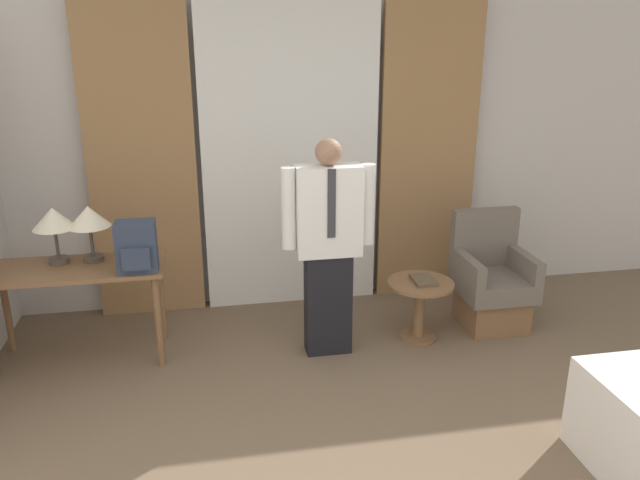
# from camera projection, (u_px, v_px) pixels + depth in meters

# --- Properties ---
(wall_back) EXTENTS (10.00, 0.06, 2.70)m
(wall_back) POSITION_uv_depth(u_px,v_px,m) (288.00, 149.00, 5.35)
(wall_back) COLOR beige
(wall_back) RESTS_ON ground_plane
(curtain_sheer_center) EXTENTS (1.49, 0.06, 2.58)m
(curtain_sheer_center) POSITION_uv_depth(u_px,v_px,m) (291.00, 159.00, 5.24)
(curtain_sheer_center) COLOR white
(curtain_sheer_center) RESTS_ON ground_plane
(curtain_drape_left) EXTENTS (0.86, 0.06, 2.58)m
(curtain_drape_left) POSITION_uv_depth(u_px,v_px,m) (142.00, 165.00, 5.03)
(curtain_drape_left) COLOR #997047
(curtain_drape_left) RESTS_ON ground_plane
(curtain_drape_right) EXTENTS (0.86, 0.06, 2.58)m
(curtain_drape_right) POSITION_uv_depth(u_px,v_px,m) (428.00, 154.00, 5.46)
(curtain_drape_right) COLOR #997047
(curtain_drape_right) RESTS_ON ground_plane
(desk) EXTENTS (1.25, 0.55, 0.73)m
(desk) POSITION_uv_depth(u_px,v_px,m) (76.00, 281.00, 4.46)
(desk) COLOR brown
(desk) RESTS_ON ground_plane
(table_lamp_left) EXTENTS (0.30, 0.30, 0.41)m
(table_lamp_left) POSITION_uv_depth(u_px,v_px,m) (54.00, 221.00, 4.40)
(table_lamp_left) COLOR #4C4238
(table_lamp_left) RESTS_ON desk
(table_lamp_right) EXTENTS (0.30, 0.30, 0.41)m
(table_lamp_right) POSITION_uv_depth(u_px,v_px,m) (89.00, 219.00, 4.45)
(table_lamp_right) COLOR #4C4238
(table_lamp_right) RESTS_ON desk
(backpack) EXTENTS (0.27, 0.22, 0.35)m
(backpack) POSITION_uv_depth(u_px,v_px,m) (137.00, 247.00, 4.31)
(backpack) COLOR #2D384C
(backpack) RESTS_ON desk
(person) EXTENTS (0.67, 0.22, 1.62)m
(person) POSITION_uv_depth(u_px,v_px,m) (328.00, 242.00, 4.49)
(person) COLOR black
(person) RESTS_ON ground_plane
(armchair) EXTENTS (0.56, 0.57, 0.93)m
(armchair) POSITION_uv_depth(u_px,v_px,m) (491.00, 284.00, 5.10)
(armchair) COLOR brown
(armchair) RESTS_ON ground_plane
(side_table) EXTENTS (0.51, 0.51, 0.48)m
(side_table) POSITION_uv_depth(u_px,v_px,m) (420.00, 300.00, 4.85)
(side_table) COLOR brown
(side_table) RESTS_ON ground_plane
(book) EXTENTS (0.16, 0.23, 0.03)m
(book) POSITION_uv_depth(u_px,v_px,m) (423.00, 280.00, 4.80)
(book) COLOR brown
(book) RESTS_ON side_table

